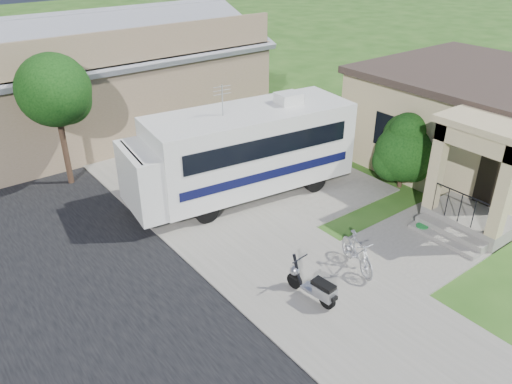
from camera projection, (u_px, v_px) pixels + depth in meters
ground at (327, 263)px, 13.49m from camera, size 120.00×120.00×0.00m
sidewalk_slab at (132, 154)px, 19.94m from camera, size 4.00×80.00×0.06m
driveway_slab at (267, 187)px, 17.43m from camera, size 7.00×6.00×0.05m
walk_slab at (426, 241)px, 14.39m from camera, size 4.00×3.00×0.05m
house at (475, 119)px, 18.43m from camera, size 9.47×7.80×3.54m
warehouse at (109, 80)px, 22.34m from camera, size 12.50×8.40×5.04m
street_tree_a at (57, 93)px, 16.32m from camera, size 2.44×2.40×4.58m
motorhome at (243, 150)px, 16.20m from camera, size 7.75×3.28×3.85m
shrub at (404, 149)px, 16.92m from camera, size 2.19×2.10×2.69m
scooter at (314, 287)px, 11.93m from camera, size 0.54×1.49×0.98m
bicycle at (357, 254)px, 13.02m from camera, size 0.97×1.70×0.99m
garden_hose at (422, 229)px, 14.90m from camera, size 0.36×0.36×0.16m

